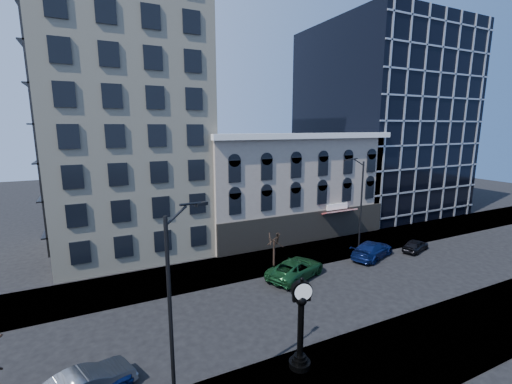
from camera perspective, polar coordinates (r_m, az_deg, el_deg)
ground at (r=26.17m, az=-0.12°, el=-19.41°), size 160.00×160.00×0.00m
sidewalk_far at (r=32.76m, az=-6.37°, el=-12.85°), size 160.00×6.00×0.12m
cream_tower at (r=39.89m, az=-21.45°, el=18.98°), size 15.90×15.40×42.50m
victorian_row at (r=42.92m, az=5.09°, el=1.16°), size 22.60×11.19×12.50m
glass_office at (r=58.76m, az=19.88°, el=11.01°), size 20.00×20.15×28.00m
street_clock at (r=20.04m, az=7.44°, el=-21.45°), size 1.20×1.20×5.28m
street_lamp_near at (r=15.38m, az=-12.26°, el=-10.29°), size 2.45×1.27×10.05m
street_lamp_far at (r=36.28m, az=16.37°, el=1.84°), size 2.62×0.70×10.16m
bare_tree_far at (r=32.52m, az=3.05°, el=-7.19°), size 2.33×2.33×4.00m
car_far_a at (r=31.16m, az=6.65°, el=-12.56°), size 6.73×5.03×1.70m
car_far_b at (r=37.29m, az=18.81°, el=-9.09°), size 6.27×4.24×1.69m
car_far_c at (r=40.87m, az=25.05°, el=-8.06°), size 4.16×2.64×1.32m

